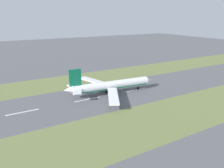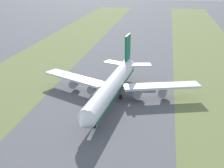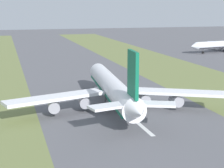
{
  "view_description": "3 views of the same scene",
  "coord_description": "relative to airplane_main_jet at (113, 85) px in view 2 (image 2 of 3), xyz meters",
  "views": [
    {
      "loc": [
        124.15,
        -73.94,
        52.85
      ],
      "look_at": [
        -1.88,
        -1.78,
        7.0
      ],
      "focal_mm": 35.0,
      "sensor_mm": 36.0,
      "label": 1
    },
    {
      "loc": [
        -20.46,
        104.06,
        46.93
      ],
      "look_at": [
        -1.88,
        -1.78,
        7.0
      ],
      "focal_mm": 50.0,
      "sensor_mm": 36.0,
      "label": 2
    },
    {
      "loc": [
        -32.96,
        -109.1,
        30.29
      ],
      "look_at": [
        -1.88,
        -1.78,
        7.0
      ],
      "focal_mm": 60.0,
      "sensor_mm": 36.0,
      "label": 3
    }
  ],
  "objects": [
    {
      "name": "airplane_main_jet",
      "position": [
        0.0,
        0.0,
        0.0
      ],
      "size": [
        63.86,
        67.22,
        20.2
      ],
      "color": "white",
      "rests_on": "ground"
    },
    {
      "name": "centreline_dash_near",
      "position": [
        2.06,
        -58.1,
        -6.01
      ],
      "size": [
        1.2,
        18.0,
        0.01
      ],
      "primitive_type": "cube",
      "color": "silver",
      "rests_on": "ground"
    },
    {
      "name": "centreline_dash_far",
      "position": [
        2.06,
        21.9,
        -6.01
      ],
      "size": [
        1.2,
        18.0,
        0.01
      ],
      "primitive_type": "cube",
      "color": "silver",
      "rests_on": "ground"
    },
    {
      "name": "ground_plane",
      "position": [
        2.06,
        3.68,
        -6.02
      ],
      "size": [
        800.0,
        800.0,
        0.0
      ],
      "primitive_type": "plane",
      "color": "#56565B"
    },
    {
      "name": "centreline_dash_mid",
      "position": [
        2.06,
        -18.1,
        -6.01
      ],
      "size": [
        1.2,
        18.0,
        0.01
      ],
      "primitive_type": "cube",
      "color": "silver",
      "rests_on": "ground"
    }
  ]
}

